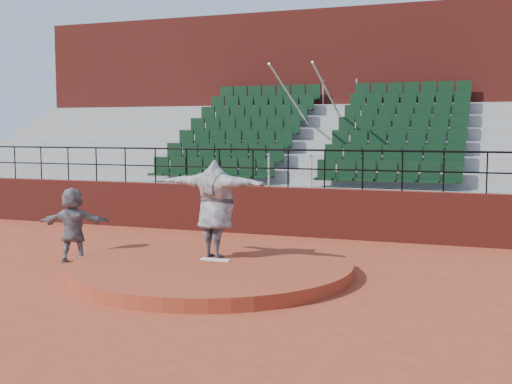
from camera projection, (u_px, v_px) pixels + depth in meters
ground at (212, 274)px, 12.60m from camera, size 90.00×90.00×0.00m
pitchers_mound at (212, 268)px, 12.58m from camera, size 5.50×5.50×0.25m
pitching_rubber at (215, 260)px, 12.71m from camera, size 0.60×0.15×0.03m
boundary_wall at (288, 211)px, 17.21m from camera, size 24.00×0.30×1.30m
wall_railing at (288, 160)px, 17.07m from camera, size 24.04×0.05×1.03m
seating_deck at (322, 173)px, 20.54m from camera, size 24.00×5.97×4.63m
press_box_facade at (348, 111)px, 24.03m from camera, size 24.00×3.00×7.10m
pitcher at (215, 209)px, 12.96m from camera, size 2.50×1.01×1.98m
fielder at (73, 224)px, 13.77m from camera, size 1.56×0.95×1.61m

